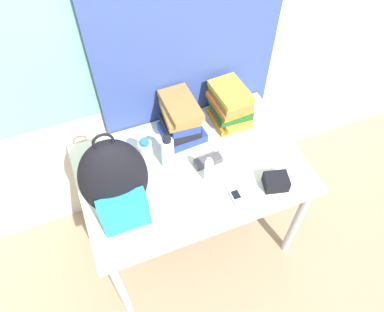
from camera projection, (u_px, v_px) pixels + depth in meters
The scene contains 13 objects.
ground_plane at pixel (215, 284), 2.39m from camera, with size 12.00×12.00×0.00m, color #9E8466.
wall_back at pixel (157, 41), 1.89m from camera, with size 6.00×0.06×2.50m.
curtain_blue at pixel (189, 41), 1.89m from camera, with size 1.02×0.04×2.50m.
desk at pixel (192, 178), 2.07m from camera, with size 1.19×0.78×0.77m.
backpack at pixel (115, 182), 1.66m from camera, with size 0.31×0.26×0.55m.
book_stack_left at pixel (181, 120), 2.04m from camera, with size 0.23×0.28×0.24m.
book_stack_center at pixel (230, 106), 2.11m from camera, with size 0.21×0.27×0.25m.
water_bottle at pixel (146, 155), 1.92m from camera, with size 0.07×0.07×0.21m.
sports_bottle at pixel (168, 153), 1.92m from camera, with size 0.07×0.07×0.23m.
sunscreen_bottle at pixel (209, 171), 1.88m from camera, with size 0.04×0.04×0.18m.
cell_phone at pixel (236, 195), 1.88m from camera, with size 0.05×0.11×0.02m.
sunglasses_case at pixel (208, 161), 2.00m from camera, with size 0.15×0.06×0.04m.
camera_pouch at pixel (276, 182), 1.90m from camera, with size 0.14×0.12×0.07m.
Camera 1 is at (-0.43, -0.70, 2.39)m, focal length 35.00 mm.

